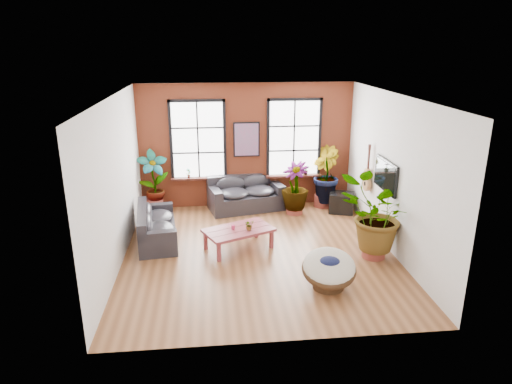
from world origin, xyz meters
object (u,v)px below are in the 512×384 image
Objects in this scene: coffee_table at (239,231)px; papasan_chair at (329,269)px; sofa_left at (155,226)px; sofa_back at (245,194)px.

coffee_table is 2.52m from papasan_chair.
papasan_chair reaches higher than coffee_table.
sofa_back is at bearing -56.30° from sofa_left.
papasan_chair is at bearing -132.84° from sofa_left.
sofa_left reaches higher than coffee_table.
coffee_table is (-0.37, -2.66, 0.01)m from sofa_back.
sofa_back reaches higher than coffee_table.
sofa_left is at bearing 137.12° from coffee_table.
coffee_table is at bearing -115.39° from sofa_left.
sofa_back is 1.04× the size of sofa_left.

